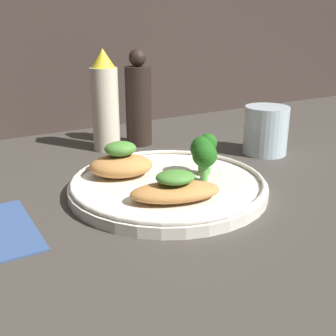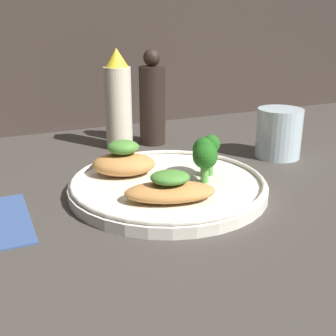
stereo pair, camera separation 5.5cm
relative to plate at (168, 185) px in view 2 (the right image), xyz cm
name	(u,v)px [view 2 (the right image)]	position (x,y,z in cm)	size (l,w,h in cm)	color
ground_plane	(168,195)	(0.00, 0.00, -1.49)	(180.00, 180.00, 1.00)	#3D3833
plate	(168,185)	(0.00, 0.00, 0.00)	(26.31, 26.31, 2.00)	silver
grilled_meat_front	(170,189)	(-2.26, -5.51, 1.84)	(11.97, 8.31, 3.70)	#BC7F42
grilled_meat_middle	(124,161)	(-4.31, 5.36, 2.27)	(10.27, 8.75, 4.91)	#BC7F42
broccoli_bunch	(206,153)	(5.24, -0.85, 4.07)	(4.91, 5.45, 5.80)	#569942
sauce_bottle	(118,102)	(0.74, 22.45, 7.31)	(4.67, 4.67, 17.34)	beige
pepper_grinder	(152,102)	(7.16, 22.45, 6.73)	(4.66, 4.66, 17.05)	black
drinking_glass	(279,133)	(23.14, 6.40, 3.07)	(7.43, 7.43, 8.12)	silver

